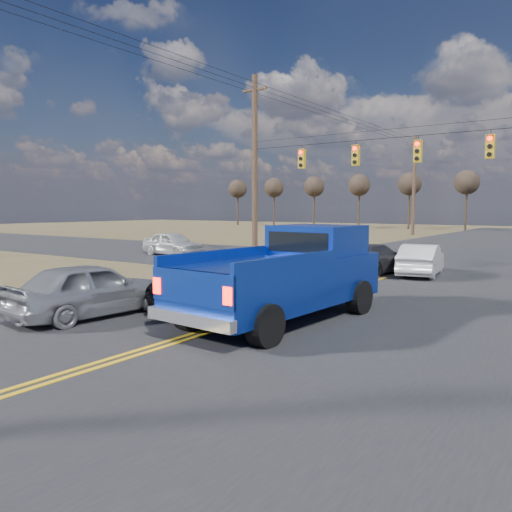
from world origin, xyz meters
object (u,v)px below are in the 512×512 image
Objects in this scene: pickup_truck at (286,275)px; silver_suv at (91,289)px; white_car_queue at (421,260)px; dgrey_car_queue at (373,259)px; black_suv at (239,286)px; cross_car_west at (173,244)px.

silver_suv is at bearing -146.11° from pickup_truck.
white_car_queue is (0.23, 10.09, -0.47)m from pickup_truck.
black_suv is at bearing 94.96° from dgrey_car_queue.
dgrey_car_queue is (0.00, 9.30, -0.03)m from black_suv.
dgrey_car_queue is at bearing -89.68° from cross_car_west.
black_suv is 16.31m from cross_car_west.
pickup_truck is at bearing -121.59° from cross_car_west.
cross_car_west is at bearing 0.24° from dgrey_car_queue.
cross_car_west is at bearing -10.63° from white_car_queue.
cross_car_west is at bearing 147.01° from pickup_truck.
silver_suv reaches higher than white_car_queue.
pickup_truck is 1.69m from black_suv.
black_suv is 9.30m from dgrey_car_queue.
black_suv reaches higher than white_car_queue.
silver_suv is 0.94× the size of dgrey_car_queue.
pickup_truck reaches higher than black_suv.
dgrey_car_queue is (-1.61, 9.53, -0.48)m from pickup_truck.
black_suv is 1.10× the size of dgrey_car_queue.
pickup_truck is 1.30× the size of black_suv.
white_car_queue is 1.93m from dgrey_car_queue.
white_car_queue is (4.49, 12.57, -0.06)m from silver_suv.
white_car_queue is 0.96× the size of cross_car_west.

